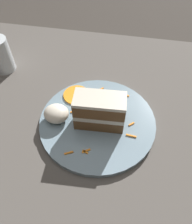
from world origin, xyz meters
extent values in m
plane|color=#38332D|center=(0.00, 0.00, 0.00)|extent=(6.00, 6.00, 0.00)
cube|color=#56514C|center=(0.00, 0.00, 0.02)|extent=(1.32, 0.84, 0.03)
cylinder|color=gray|center=(0.00, -0.01, 0.04)|extent=(0.30, 0.30, 0.01)
cube|color=brown|center=(0.01, -0.02, 0.07)|extent=(0.12, 0.07, 0.03)
cube|color=silver|center=(0.01, -0.02, 0.09)|extent=(0.12, 0.07, 0.01)
cube|color=brown|center=(0.01, -0.02, 0.11)|extent=(0.12, 0.07, 0.03)
cube|color=silver|center=(0.01, -0.02, 0.14)|extent=(0.12, 0.07, 0.01)
ellipsoid|color=silver|center=(-0.10, -0.02, 0.07)|extent=(0.06, 0.06, 0.04)
cylinder|color=orange|center=(-0.07, 0.07, 0.05)|extent=(0.07, 0.07, 0.00)
cube|color=orange|center=(0.06, 0.09, 0.05)|extent=(0.03, 0.01, 0.00)
cube|color=orange|center=(0.09, -0.04, 0.05)|extent=(0.03, 0.01, 0.00)
cube|color=orange|center=(-0.07, 0.01, 0.05)|extent=(0.02, 0.02, 0.00)
cube|color=orange|center=(-0.01, 0.10, 0.05)|extent=(0.02, 0.02, 0.00)
cube|color=orange|center=(-0.01, -0.10, 0.05)|extent=(0.02, 0.02, 0.00)
cube|color=orange|center=(-0.05, -0.12, 0.05)|extent=(0.02, 0.01, 0.00)
cube|color=orange|center=(-0.01, -0.11, 0.05)|extent=(0.02, 0.01, 0.00)
cube|color=orange|center=(0.05, 0.04, 0.05)|extent=(0.00, 0.02, 0.00)
cube|color=orange|center=(0.09, -0.01, 0.05)|extent=(0.01, 0.01, 0.00)
cylinder|color=silver|center=(-0.34, 0.15, 0.09)|extent=(0.07, 0.07, 0.11)
cylinder|color=silver|center=(-0.34, 0.15, 0.05)|extent=(0.06, 0.06, 0.04)
camera|label=1|loc=(0.06, -0.34, 0.50)|focal=35.00mm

